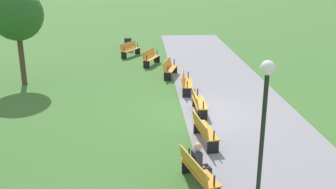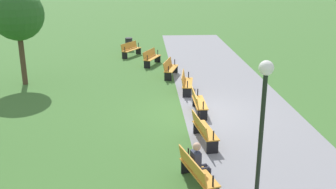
# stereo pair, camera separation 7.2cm
# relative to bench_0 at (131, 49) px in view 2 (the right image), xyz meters

# --- Properties ---
(ground_plane) EXTENTS (120.00, 120.00, 0.00)m
(ground_plane) POSITION_rel_bench_0_xyz_m (10.58, 3.05, -0.47)
(ground_plane) COLOR #3D6B2D
(path_paving) EXTENTS (36.97, 4.59, 0.01)m
(path_paving) POSITION_rel_bench_0_xyz_m (10.58, 4.69, -0.47)
(path_paving) COLOR gray
(path_paving) RESTS_ON ground
(bench_0) EXTENTS (1.71, 1.30, 0.89)m
(bench_0) POSITION_rel_bench_0_xyz_m (0.00, 0.00, 0.00)
(bench_0) COLOR orange
(bench_0) RESTS_ON ground
(bench_1) EXTENTS (1.76, 1.12, 0.89)m
(bench_1) POSITION_rel_bench_0_xyz_m (2.46, 1.28, 0.00)
(bench_1) COLOR orange
(bench_1) RESTS_ON ground
(bench_2) EXTENTS (1.78, 0.92, 0.89)m
(bench_2) POSITION_rel_bench_0_xyz_m (5.08, 2.22, 0.00)
(bench_2) COLOR orange
(bench_2) RESTS_ON ground
(bench_3) EXTENTS (1.76, 0.70, 0.89)m
(bench_3) POSITION_rel_bench_0_xyz_m (7.80, 2.79, 0.00)
(bench_3) COLOR orange
(bench_3) RESTS_ON ground
(bench_4) EXTENTS (1.72, 0.47, 0.89)m
(bench_4) POSITION_rel_bench_0_xyz_m (10.58, 2.98, 0.00)
(bench_4) COLOR orange
(bench_4) RESTS_ON ground
(bench_5) EXTENTS (1.76, 0.70, 0.89)m
(bench_5) POSITION_rel_bench_0_xyz_m (13.35, 2.79, 0.00)
(bench_5) COLOR orange
(bench_5) RESTS_ON ground
(bench_6) EXTENTS (1.78, 0.92, 0.89)m
(bench_6) POSITION_rel_bench_0_xyz_m (16.07, 2.22, 0.00)
(bench_6) COLOR orange
(bench_6) RESTS_ON ground
(person_seated) EXTENTS (0.43, 0.58, 1.20)m
(person_seated) POSITION_rel_bench_0_xyz_m (15.86, 2.31, 0.16)
(person_seated) COLOR #2D3347
(person_seated) RESTS_ON ground
(tree_0) EXTENTS (2.46, 2.46, 4.65)m
(tree_0) POSITION_rel_bench_0_xyz_m (6.04, -5.02, 2.92)
(tree_0) COLOR #4C3828
(tree_0) RESTS_ON ground
(lamp_post) EXTENTS (0.32, 0.32, 3.72)m
(lamp_post) POSITION_rel_bench_0_xyz_m (17.36, 3.44, 2.14)
(lamp_post) COLOR black
(lamp_post) RESTS_ON ground
(trash_bin) EXTENTS (0.49, 0.49, 0.85)m
(trash_bin) POSITION_rel_bench_0_xyz_m (-1.97, -0.19, -0.04)
(trash_bin) COLOR black
(trash_bin) RESTS_ON ground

